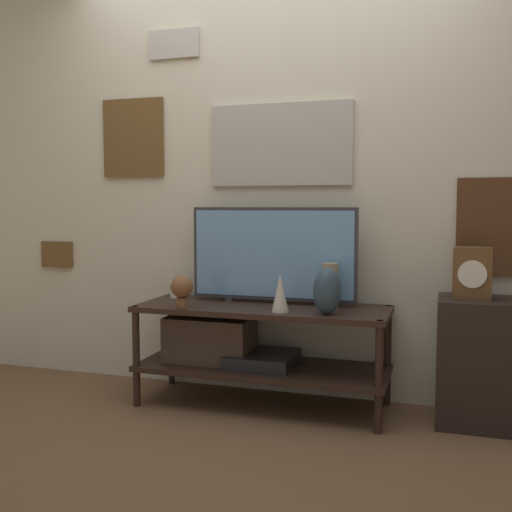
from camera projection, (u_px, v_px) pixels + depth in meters
name	position (u px, v px, depth m)	size (l,w,h in m)	color
ground_plane	(246.00, 423.00, 3.05)	(12.00, 12.00, 0.00)	brown
wall_back	(278.00, 164.00, 3.50)	(6.40, 0.08, 2.70)	beige
media_console	(242.00, 341.00, 3.33)	(1.38, 0.50, 0.56)	black
television	(273.00, 254.00, 3.35)	(0.95, 0.05, 0.54)	#333338
vase_urn_stoneware	(327.00, 291.00, 3.02)	(0.14, 0.14, 0.24)	#2D4251
vase_slim_bronze	(280.00, 293.00, 3.10)	(0.09, 0.09, 0.20)	beige
vase_tall_ceramic	(330.00, 286.00, 3.18)	(0.08, 0.08, 0.24)	tan
candle_jar	(178.00, 289.00, 3.58)	(0.09, 0.09, 0.10)	silver
decorative_bust	(182.00, 288.00, 3.21)	(0.12, 0.12, 0.18)	brown
side_table	(481.00, 362.00, 3.02)	(0.43, 0.37, 0.64)	black
mantel_clock	(472.00, 273.00, 2.98)	(0.18, 0.11, 0.26)	brown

